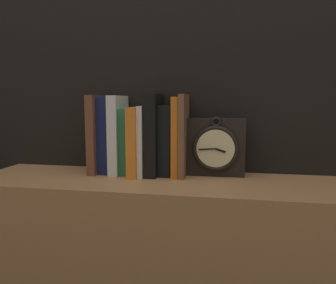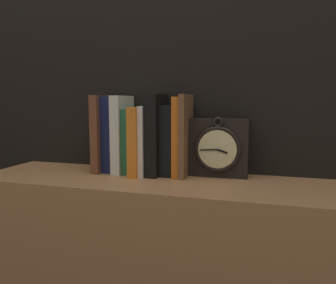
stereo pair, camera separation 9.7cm
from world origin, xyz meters
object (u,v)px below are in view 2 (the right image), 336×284
Objects in this scene: book_slot0_brown at (103,133)px; book_slot3_green at (133,141)px; book_slot2_white at (123,134)px; book_slot1_navy at (113,134)px; book_slot7_black at (170,140)px; book_slot6_black at (157,135)px; book_slot4_orange at (140,141)px; book_slot5_white at (148,140)px; book_slot9_brown at (186,136)px; book_slot8_orange at (180,137)px; clock at (219,148)px.

book_slot3_green is at bearing 4.27° from book_slot0_brown.
book_slot2_white is 0.04m from book_slot3_green.
book_slot1_navy is 1.12× the size of book_slot7_black.
book_slot6_black is 1.16× the size of book_slot7_black.
book_slot6_black is (0.19, -0.00, 0.00)m from book_slot0_brown.
book_slot0_brown is 1.17× the size of book_slot4_orange.
book_slot5_white is (0.09, -0.01, -0.02)m from book_slot2_white.
book_slot9_brown reaches higher than book_slot7_black.
book_slot0_brown is 0.04m from book_slot1_navy.
book_slot7_black reaches higher than book_slot3_green.
book_slot8_orange is (0.13, 0.02, 0.02)m from book_slot4_orange.
clock is 0.25m from book_slot4_orange.
book_slot6_black is (0.16, -0.01, 0.00)m from book_slot1_navy.
book_slot9_brown is (0.18, -0.01, 0.02)m from book_slot3_green.
book_slot5_white reaches higher than book_slot4_orange.
book_slot5_white is at bearing -5.10° from book_slot2_white.
book_slot0_brown is at bearing -175.73° from book_slot3_green.
book_slot3_green is at bearing 167.23° from book_slot5_white.
clock is at bearing 4.19° from book_slot0_brown.
book_slot2_white is 1.15× the size of book_slot5_white.
book_slot3_green is 0.82× the size of book_slot9_brown.
book_slot6_black is at bearing -162.78° from book_slot7_black.
book_slot4_orange is (0.14, -0.01, -0.02)m from book_slot0_brown.
book_slot4_orange is 0.10m from book_slot7_black.
book_slot9_brown is (0.22, -0.00, 0.00)m from book_slot2_white.
book_slot7_black is (0.23, 0.01, -0.02)m from book_slot0_brown.
book_slot3_green is 0.97× the size of book_slot4_orange.
book_slot9_brown is at bearing -9.57° from book_slot7_black.
book_slot1_navy is at bearing -179.80° from book_slot7_black.
book_slot8_orange is (0.20, 0.00, -0.00)m from book_slot2_white.
book_slot3_green is at bearing -178.41° from book_slot7_black.
clock is at bearing 4.16° from book_slot3_green.
book_slot1_navy is at bearing 172.89° from book_slot5_white.
book_slot2_white is (0.04, -0.01, 0.00)m from book_slot1_navy.
book_slot9_brown is (-0.10, -0.03, 0.04)m from clock.
book_slot4_orange is at bearing -169.50° from book_slot6_black.
book_slot8_orange is 0.02m from book_slot9_brown.
book_slot5_white is at bearing -174.16° from book_slot8_orange.
book_slot7_black is (0.04, 0.01, -0.02)m from book_slot6_black.
book_slot1_navy is 1.19× the size of book_slot3_green.
book_slot0_brown reaches higher than book_slot1_navy.
book_slot8_orange is (-0.12, -0.02, 0.03)m from clock.
book_slot7_black is (0.20, 0.00, -0.01)m from book_slot1_navy.
book_slot4_orange is 0.97× the size of book_slot7_black.
book_slot0_brown is 0.11m from book_slot3_green.
book_slot1_navy reaches higher than book_slot4_orange.
book_slot1_navy is 0.04m from book_slot2_white.
book_slot8_orange is 0.97× the size of book_slot9_brown.
book_slot9_brown is (0.02, -0.00, 0.00)m from book_slot8_orange.
clock is 0.13m from book_slot8_orange.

